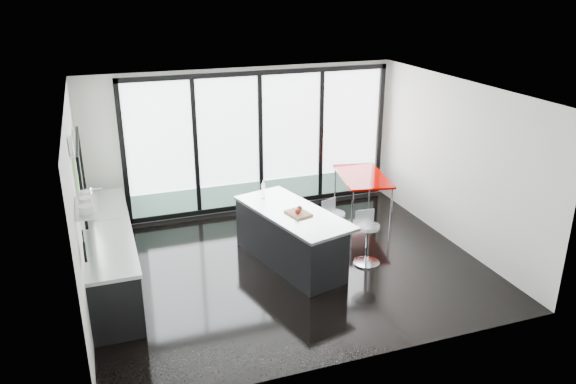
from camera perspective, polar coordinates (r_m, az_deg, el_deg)
name	(u,v)px	position (r m, az deg, el deg)	size (l,w,h in m)	color
floor	(288,266)	(9.06, 0.04, -7.53)	(6.00, 5.00, 0.00)	black
ceiling	(288,92)	(8.11, 0.04, 10.15)	(6.00, 5.00, 0.00)	white
wall_back	(259,147)	(10.83, -2.98, 4.56)	(6.00, 0.09, 2.80)	beige
wall_front	(363,256)	(6.38, 7.62, -6.48)	(6.00, 0.00, 2.80)	beige
wall_left	(79,191)	(8.26, -20.47, 0.06)	(0.26, 5.00, 2.80)	beige
wall_right	(456,164)	(9.85, 16.74, 2.78)	(0.00, 5.00, 2.80)	beige
counter_cabinets	(110,255)	(8.79, -17.62, -6.12)	(0.69, 3.24, 1.36)	black
island	(289,237)	(8.96, 0.13, -4.62)	(1.45, 2.34, 1.16)	black
bar_stool_near	(367,244)	(9.08, 8.07, -5.30)	(0.43, 0.43, 0.68)	silver
bar_stool_far	(334,230)	(9.52, 4.68, -3.92)	(0.41, 0.41, 0.66)	silver
red_table	(362,194)	(10.96, 7.50, -0.25)	(0.84, 1.47, 0.79)	#950400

